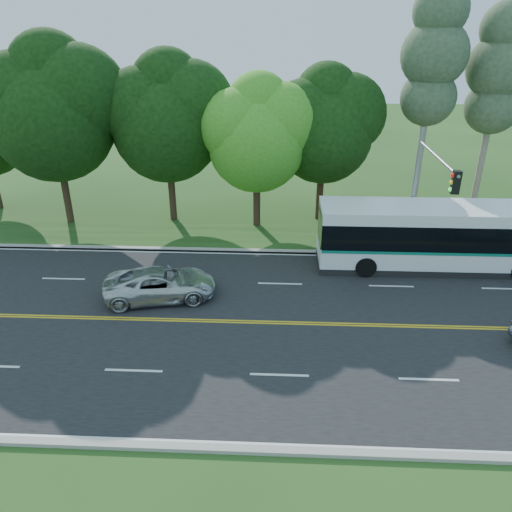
{
  "coord_description": "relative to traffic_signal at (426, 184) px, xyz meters",
  "views": [
    {
      "loc": [
        -0.69,
        -18.29,
        12.14
      ],
      "look_at": [
        -1.63,
        2.0,
        2.26
      ],
      "focal_mm": 35.0,
      "sensor_mm": 36.0,
      "label": 1
    }
  ],
  "objects": [
    {
      "name": "road",
      "position": [
        -6.49,
        -5.4,
        -4.66
      ],
      "size": [
        60.0,
        14.0,
        0.02
      ],
      "primitive_type": "cube",
      "color": "black",
      "rests_on": "ground"
    },
    {
      "name": "curb_south",
      "position": [
        -6.49,
        -12.55,
        -4.6
      ],
      "size": [
        60.0,
        0.3,
        0.15
      ],
      "primitive_type": "cube",
      "color": "#A69F96",
      "rests_on": "ground"
    },
    {
      "name": "traffic_signal",
      "position": [
        0.0,
        0.0,
        0.0
      ],
      "size": [
        0.42,
        6.1,
        7.0
      ],
      "color": "gray",
      "rests_on": "ground"
    },
    {
      "name": "bougainvillea_hedge",
      "position": [
        0.69,
        2.75,
        -3.95
      ],
      "size": [
        9.5,
        2.25,
        1.5
      ],
      "color": "#A60D43",
      "rests_on": "ground"
    },
    {
      "name": "lane_markings",
      "position": [
        -6.59,
        -5.4,
        -4.65
      ],
      "size": [
        57.6,
        13.82,
        0.0
      ],
      "color": "gold",
      "rests_on": "road"
    },
    {
      "name": "curb_north",
      "position": [
        -6.49,
        1.75,
        -4.6
      ],
      "size": [
        60.0,
        0.3,
        0.15
      ],
      "primitive_type": "cube",
      "color": "#A69F96",
      "rests_on": "ground"
    },
    {
      "name": "tree_row",
      "position": [
        -11.65,
        6.73,
        2.06
      ],
      "size": [
        44.7,
        9.1,
        13.84
      ],
      "color": "#311F16",
      "rests_on": "ground"
    },
    {
      "name": "transit_bus",
      "position": [
        1.47,
        0.37,
        -2.97
      ],
      "size": [
        12.94,
        2.89,
        3.39
      ],
      "rotation": [
        0.0,
        0.0,
        0.0
      ],
      "color": "white",
      "rests_on": "road"
    },
    {
      "name": "suv",
      "position": [
        -12.61,
        -3.5,
        -3.93
      ],
      "size": [
        5.54,
        3.37,
        1.44
      ],
      "primitive_type": "imported",
      "rotation": [
        0.0,
        0.0,
        1.77
      ],
      "color": "silver",
      "rests_on": "road"
    },
    {
      "name": "grass_verge",
      "position": [
        -6.49,
        3.6,
        -4.62
      ],
      "size": [
        60.0,
        4.0,
        0.1
      ],
      "primitive_type": "cube",
      "color": "#234818",
      "rests_on": "ground"
    },
    {
      "name": "ground",
      "position": [
        -6.49,
        -5.4,
        -4.67
      ],
      "size": [
        120.0,
        120.0,
        0.0
      ],
      "primitive_type": "plane",
      "color": "#234818",
      "rests_on": "ground"
    }
  ]
}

